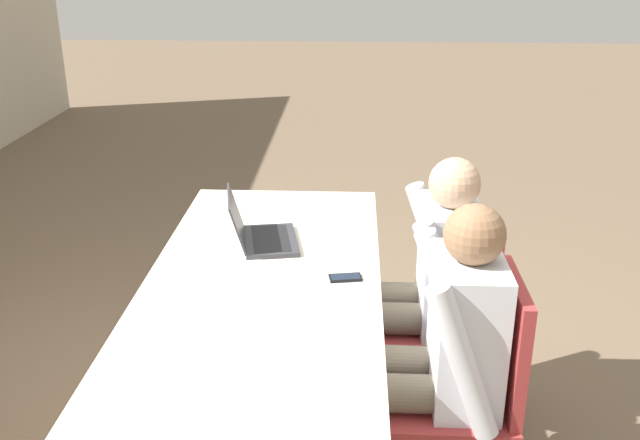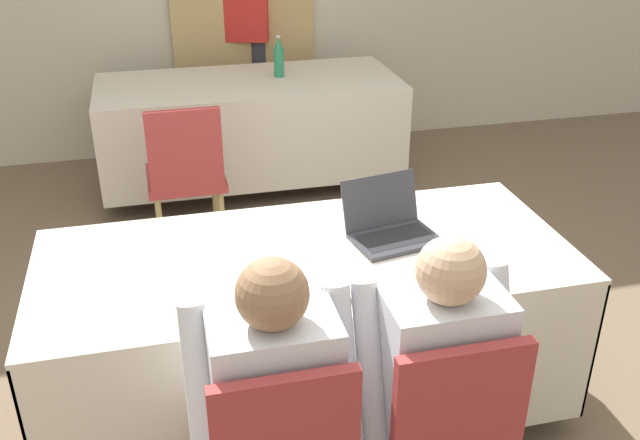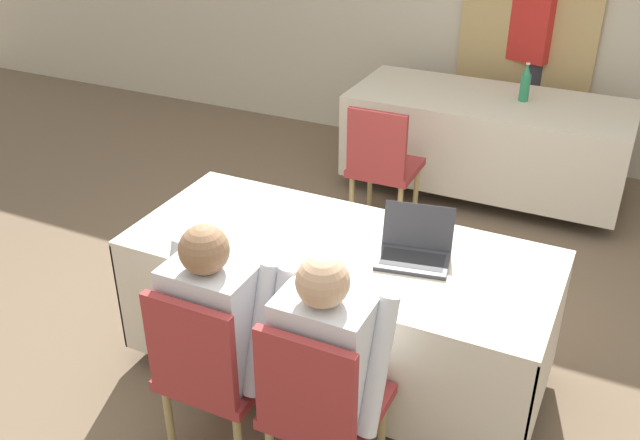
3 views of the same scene
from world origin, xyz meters
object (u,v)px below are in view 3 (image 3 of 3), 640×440
chair_far_spare (382,162)px  laptop (414,250)px  chair_near_left (211,368)px  person_white_shirt (331,357)px  water_bottle (525,84)px  person_red_shirt (529,52)px  cell_phone (318,280)px  chair_near_right (320,405)px  person_checkered_shirt (222,323)px

chair_far_spare → laptop: bearing=115.2°
chair_near_left → person_white_shirt: person_white_shirt is taller
chair_near_left → person_white_shirt: bearing=-168.5°
water_bottle → person_red_shirt: bearing=99.5°
laptop → chair_far_spare: laptop is taller
cell_phone → chair_near_right: bearing=-73.6°
cell_phone → person_white_shirt: size_ratio=0.11×
water_bottle → person_white_shirt: person_white_shirt is taller
chair_far_spare → chair_near_right: bearing=104.5°
chair_near_left → person_white_shirt: size_ratio=0.77×
chair_near_left → person_red_shirt: bearing=-97.3°
person_checkered_shirt → chair_near_left: bearing=90.0°
cell_phone → person_red_shirt: bearing=76.8°
laptop → chair_near_right: (-0.10, -0.79, -0.30)m
cell_phone → person_checkered_shirt: size_ratio=0.11×
person_white_shirt → person_red_shirt: 3.77m
chair_far_spare → chair_near_left: bearing=92.1°
person_red_shirt → chair_near_left: bearing=-79.5°
cell_phone → person_white_shirt: (0.22, -0.33, -0.10)m
chair_near_left → person_red_shirt: person_red_shirt is taller
person_white_shirt → chair_near_right: bearing=90.0°
person_white_shirt → chair_near_left: bearing=11.5°
person_red_shirt → cell_phone: bearing=-75.7°
water_bottle → chair_near_left: 3.26m
cell_phone → chair_near_left: chair_near_left is taller
cell_phone → person_checkered_shirt: person_checkered_shirt is taller
cell_phone → chair_near_left: (-0.29, -0.44, -0.26)m
person_white_shirt → laptop: bearing=-98.0°
cell_phone → person_checkered_shirt: bearing=-140.6°
chair_near_right → chair_far_spare: bearing=-74.8°
chair_near_right → person_white_shirt: bearing=-90.0°
water_bottle → chair_far_spare: size_ratio=0.31×
laptop → cell_phone: (-0.31, -0.36, -0.04)m
person_checkered_shirt → water_bottle: bearing=-101.2°
cell_phone → chair_near_left: bearing=-133.2°
chair_near_left → person_checkered_shirt: (0.00, 0.10, 0.16)m
laptop → water_bottle: size_ratio=1.33×
laptop → chair_near_right: laptop is taller
person_checkered_shirt → person_white_shirt: same height
water_bottle → cell_phone: bearing=-96.6°
person_white_shirt → water_bottle: bearing=-91.9°
laptop → person_checkered_shirt: person_checkered_shirt is taller
chair_near_left → person_red_shirt: 3.92m
chair_near_left → person_white_shirt: 0.54m
chair_near_right → person_white_shirt: size_ratio=0.77×
water_bottle → laptop: bearing=-90.2°
laptop → chair_near_left: (-0.60, -0.79, -0.30)m
laptop → cell_phone: laptop is taller
chair_far_spare → cell_phone: bearing=101.7°
chair_far_spare → person_red_shirt: size_ratio=0.56×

